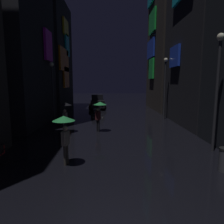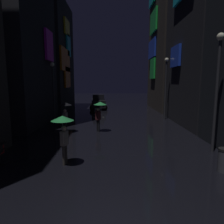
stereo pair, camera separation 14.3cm
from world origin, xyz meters
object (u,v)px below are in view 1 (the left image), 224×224
at_px(pedestrian_far_right_black, 65,109).
at_px(car_distant, 97,102).
at_px(pedestrian_midstreet_centre_green, 99,108).
at_px(streetlamp_right_near, 218,80).
at_px(pedestrian_foreground_right_green, 64,127).
at_px(streetlamp_right_far, 165,82).
at_px(streetlamp_left_far, 52,85).

xyz_separation_m(pedestrian_far_right_black, car_distant, (1.45, 12.67, -0.74)).
relative_size(pedestrian_midstreet_centre_green, streetlamp_right_near, 0.37).
bearing_deg(pedestrian_midstreet_centre_green, pedestrian_foreground_right_green, -101.41).
height_order(pedestrian_midstreet_centre_green, car_distant, pedestrian_midstreet_centre_green).
xyz_separation_m(streetlamp_right_near, streetlamp_right_far, (0.00, 8.97, -0.03)).
bearing_deg(streetlamp_right_near, pedestrian_far_right_black, 155.09).
height_order(pedestrian_midstreet_centre_green, streetlamp_left_far, streetlamp_left_far).
bearing_deg(streetlamp_left_far, car_distant, 69.59).
distance_m(streetlamp_left_far, streetlamp_right_near, 12.58).
relative_size(streetlamp_right_near, streetlamp_right_far, 1.01).
distance_m(streetlamp_left_far, streetlamp_right_far, 10.09).
relative_size(pedestrian_foreground_right_green, car_distant, 0.50).
xyz_separation_m(pedestrian_foreground_right_green, car_distant, (0.31, 18.09, -0.74)).
xyz_separation_m(pedestrian_foreground_right_green, streetlamp_left_far, (-2.98, 9.25, 1.57)).
height_order(pedestrian_midstreet_centre_green, streetlamp_right_far, streetlamp_right_far).
bearing_deg(streetlamp_right_near, streetlamp_right_far, 90.00).
relative_size(pedestrian_far_right_black, car_distant, 0.50).
height_order(pedestrian_foreground_right_green, streetlamp_right_near, streetlamp_right_near).
distance_m(pedestrian_foreground_right_green, car_distant, 18.10).
relative_size(pedestrian_far_right_black, streetlamp_right_far, 0.38).
xyz_separation_m(pedestrian_far_right_black, pedestrian_foreground_right_green, (1.14, -5.42, 0.00)).
height_order(pedestrian_foreground_right_green, streetlamp_right_far, streetlamp_right_far).
distance_m(car_distant, streetlamp_left_far, 9.70).
relative_size(pedestrian_foreground_right_green, streetlamp_right_far, 0.38).
height_order(pedestrian_far_right_black, pedestrian_midstreet_centre_green, same).
height_order(streetlamp_left_far, streetlamp_right_far, streetlamp_right_far).
relative_size(streetlamp_left_far, streetlamp_right_far, 0.91).
bearing_deg(pedestrian_far_right_black, streetlamp_right_far, 32.39).
distance_m(streetlamp_right_near, streetlamp_right_far, 8.97).
bearing_deg(streetlamp_right_far, streetlamp_left_far, -172.36).
relative_size(car_distant, streetlamp_right_near, 0.75).
height_order(car_distant, streetlamp_left_far, streetlamp_left_far).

